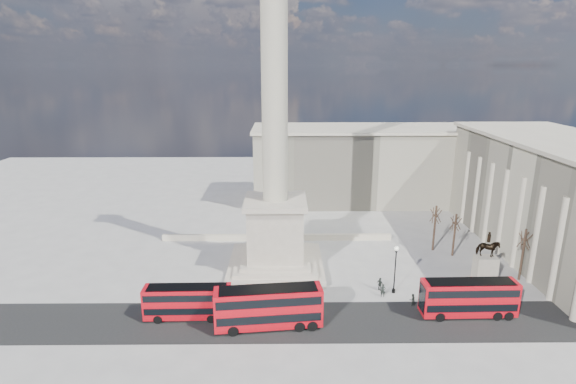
% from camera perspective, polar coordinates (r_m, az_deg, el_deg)
% --- Properties ---
extents(ground, '(180.00, 180.00, 0.00)m').
position_cam_1_polar(ground, '(64.56, -1.62, -11.44)').
color(ground, '#9F9D97').
rests_on(ground, ground).
extents(asphalt_road, '(120.00, 9.00, 0.01)m').
position_cam_1_polar(asphalt_road, '(55.96, 3.52, -16.08)').
color(asphalt_road, black).
rests_on(asphalt_road, ground).
extents(nelsons_column, '(14.00, 14.00, 49.85)m').
position_cam_1_polar(nelsons_column, '(64.59, -1.63, 0.88)').
color(nelsons_column, '#B0A492').
rests_on(nelsons_column, ground).
extents(balustrade_wall, '(40.00, 0.60, 1.10)m').
position_cam_1_polar(balustrade_wall, '(78.92, -1.41, -5.76)').
color(balustrade_wall, '#BAB09A').
rests_on(balustrade_wall, ground).
extents(building_east, '(19.00, 46.00, 18.60)m').
position_cam_1_polar(building_east, '(82.85, 31.37, -0.69)').
color(building_east, '#B7B196').
rests_on(building_east, ground).
extents(building_northeast, '(51.00, 17.00, 16.60)m').
position_cam_1_polar(building_northeast, '(101.43, 10.15, 3.47)').
color(building_northeast, '#B7B196').
rests_on(building_northeast, ground).
extents(red_bus_a, '(10.39, 2.62, 4.19)m').
position_cam_1_polar(red_bus_a, '(56.68, -12.56, -13.45)').
color(red_bus_a, '#BC0914').
rests_on(red_bus_a, ground).
extents(red_bus_b, '(12.62, 4.13, 5.02)m').
position_cam_1_polar(red_bus_b, '(53.51, -2.42, -14.39)').
color(red_bus_b, '#BC0914').
rests_on(red_bus_b, ground).
extents(red_bus_c, '(11.45, 2.90, 4.62)m').
position_cam_1_polar(red_bus_c, '(59.96, 22.02, -12.34)').
color(red_bus_c, '#BC0914').
rests_on(red_bus_c, ground).
extents(victorian_lamp, '(0.57, 0.57, 6.70)m').
position_cam_1_polar(victorian_lamp, '(61.89, 13.47, -9.09)').
color(victorian_lamp, black).
rests_on(victorian_lamp, ground).
extents(equestrian_statue, '(3.63, 2.72, 7.65)m').
position_cam_1_polar(equestrian_statue, '(69.06, 23.78, -8.57)').
color(equestrian_statue, '#BAB09A').
rests_on(equestrian_statue, ground).
extents(bare_tree_near, '(1.84, 1.84, 8.04)m').
position_cam_1_polar(bare_tree_near, '(70.98, 27.88, -5.20)').
color(bare_tree_near, '#332319').
rests_on(bare_tree_near, ground).
extents(bare_tree_mid, '(1.95, 1.95, 7.38)m').
position_cam_1_polar(bare_tree_mid, '(75.66, 20.54, -3.52)').
color(bare_tree_mid, '#332319').
rests_on(bare_tree_mid, ground).
extents(bare_tree_far, '(1.98, 1.98, 8.08)m').
position_cam_1_polar(bare_tree_far, '(76.68, 18.27, -2.62)').
color(bare_tree_far, '#332319').
rests_on(bare_tree_far, ground).
extents(pedestrian_walking, '(0.72, 0.53, 1.81)m').
position_cam_1_polar(pedestrian_walking, '(61.89, 11.97, -12.13)').
color(pedestrian_walking, black).
rests_on(pedestrian_walking, ground).
extents(pedestrian_standing, '(0.93, 0.81, 1.63)m').
position_cam_1_polar(pedestrian_standing, '(60.75, 15.51, -13.04)').
color(pedestrian_standing, black).
rests_on(pedestrian_standing, ground).
extents(pedestrian_crossing, '(1.03, 1.14, 1.86)m').
position_cam_1_polar(pedestrian_crossing, '(63.37, 11.61, -11.38)').
color(pedestrian_crossing, black).
rests_on(pedestrian_crossing, ground).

